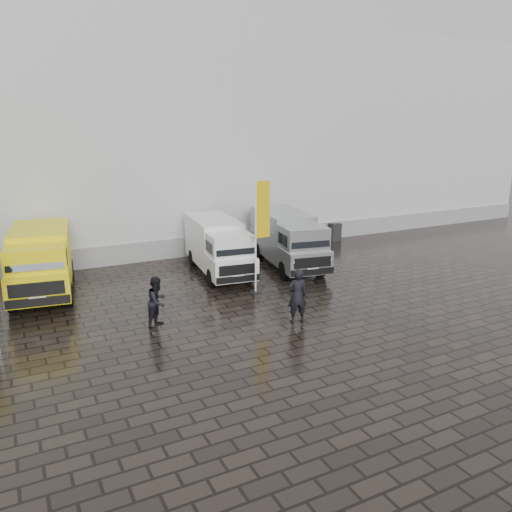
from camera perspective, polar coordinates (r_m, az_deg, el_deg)
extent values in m
plane|color=black|center=(20.00, 2.99, -4.81)|extent=(120.00, 120.00, 0.00)
cube|color=silver|center=(34.26, -7.67, 13.51)|extent=(44.00, 16.00, 12.00)
cube|color=gray|center=(27.52, -1.64, 1.78)|extent=(44.00, 0.15, 1.00)
cylinder|color=black|center=(20.64, -0.04, -4.09)|extent=(0.50, 0.50, 0.04)
cylinder|color=white|center=(20.00, -0.04, 2.31)|extent=(0.07, 0.07, 4.76)
cube|color=gold|center=(19.95, 0.80, 5.34)|extent=(0.60, 0.03, 2.28)
cube|color=black|center=(30.02, 9.01, 2.74)|extent=(0.70, 0.70, 1.03)
imported|color=black|center=(17.34, 4.73, -4.56)|extent=(0.79, 0.60, 1.94)
imported|color=black|center=(17.37, -11.19, -5.11)|extent=(1.07, 1.05, 1.75)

